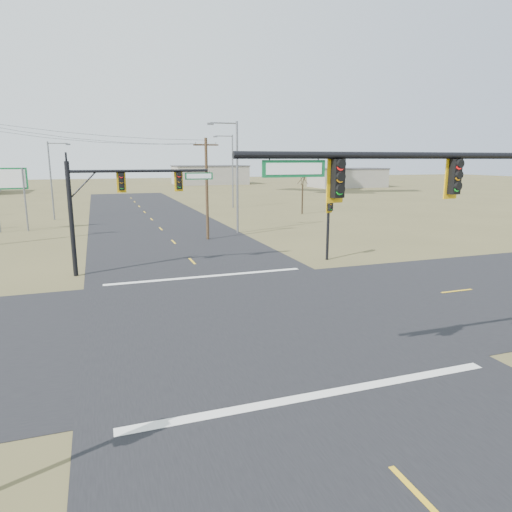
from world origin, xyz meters
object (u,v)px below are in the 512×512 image
Objects in this scene: utility_pole_near at (207,187)px; streetlight_c at (52,176)px; streetlight_a at (235,172)px; streetlight_b at (231,167)px; mast_arm_near at (463,206)px; pedestal_signal_ne at (329,212)px; mast_arm_far at (122,193)px; bare_tree_c at (303,177)px; highway_sign at (10,187)px.

streetlight_c is at bearing 125.77° from utility_pole_near.
streetlight_b is at bearing 74.42° from streetlight_a.
mast_arm_near is 2.36× the size of pedestal_signal_ne.
pedestal_signal_ne is 14.19m from streetlight_a.
mast_arm_far is 34.19m from bare_tree_c.
streetlight_b is at bearing 73.02° from mast_arm_near.
mast_arm_far is 1.87× the size of pedestal_signal_ne.
highway_sign is at bearing -172.77° from bare_tree_c.
mast_arm_near is at bearing -87.09° from streetlight_b.
streetlight_a is 23.41m from streetlight_b.
streetlight_b reaches higher than mast_arm_far.
highway_sign is at bearing 158.38° from streetlight_a.
bare_tree_c is (23.62, 24.72, -0.19)m from mast_arm_far.
mast_arm_near is 1.07× the size of streetlight_b.
streetlight_b reaches higher than bare_tree_c.
utility_pole_near is at bearing -34.66° from highway_sign.
streetlight_b is (3.50, 36.29, 2.44)m from pedestal_signal_ne.
bare_tree_c is at bearing 62.82° from mast_arm_near.
utility_pole_near reaches higher than mast_arm_far.
streetlight_b is at bearing 67.46° from pedestal_signal_ne.
pedestal_signal_ne is 0.76× the size of highway_sign.
mast_arm_near is 30.55m from streetlight_a.
streetlight_a reaches higher than streetlight_c.
utility_pole_near is (-6.03, 11.10, 1.18)m from pedestal_signal_ne.
utility_pole_near reaches higher than pedestal_signal_ne.
streetlight_a is at bearing 38.01° from utility_pole_near.
bare_tree_c is (14.43, 42.61, -0.78)m from mast_arm_near.
highway_sign is 0.69× the size of streetlight_c.
mast_arm_far is at bearing -127.26° from utility_pole_near.
bare_tree_c is (32.97, 4.18, 0.42)m from highway_sign.
utility_pole_near is 1.42× the size of highway_sign.
streetlight_a is at bearing 84.05° from pedestal_signal_ne.
highway_sign is (-9.35, 20.54, -0.61)m from mast_arm_far.
utility_pole_near is 0.84× the size of streetlight_a.
highway_sign is 9.14m from streetlight_c.
streetlight_a reaches higher than bare_tree_c.
mast_arm_near is at bearing -67.00° from highway_sign.
mast_arm_near reaches higher than bare_tree_c.
streetlight_b reaches higher than mast_arm_near.
pedestal_signal_ne is (13.63, -1.11, -1.58)m from mast_arm_far.
pedestal_signal_ne is at bearing -61.48° from utility_pole_near.
mast_arm_far is 0.85× the size of streetlight_a.
utility_pole_near reaches higher than mast_arm_near.
pedestal_signal_ne is 12.69m from utility_pole_near.
streetlight_b is (7.94, 53.08, 0.27)m from mast_arm_near.
utility_pole_near is at bearing -137.41° from bare_tree_c.
highway_sign is at bearing 148.10° from utility_pole_near.
bare_tree_c is at bearing 4.47° from highway_sign.
streetlight_b is 1.16× the size of streetlight_c.
pedestal_signal_ne is 0.45× the size of streetlight_a.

